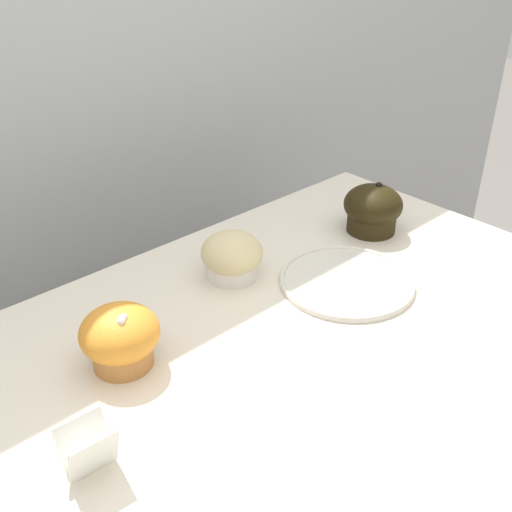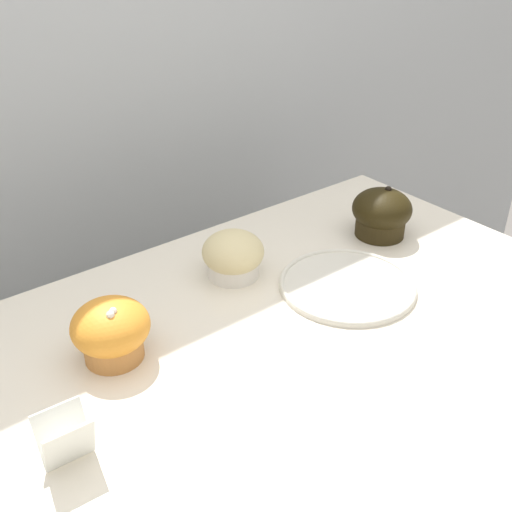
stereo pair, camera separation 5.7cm
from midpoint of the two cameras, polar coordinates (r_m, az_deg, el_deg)
The scene contains 6 objects.
wall_back at distance 1.22m, azimuth -15.16°, elevation 3.84°, with size 3.20×0.10×1.80m, color #B2B7BC.
muffin_front_center at distance 0.88m, azimuth -0.34°, elevation 0.02°, with size 0.09×0.09×0.07m.
muffin_back_left at distance 0.74m, azimuth -11.47°, elevation -7.03°, with size 0.10×0.10×0.08m.
muffin_back_right at distance 1.02m, azimuth 13.45°, elevation 3.96°, with size 0.10×0.10×0.09m.
serving_plate at distance 0.88m, azimuth 10.51°, elevation -2.73°, with size 0.20×0.20×0.01m.
price_card at distance 0.63m, azimuth -15.08°, elevation -16.61°, with size 0.05×0.04×0.06m.
Camera 2 is at (-0.38, -0.45, 1.43)m, focal length 42.00 mm.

